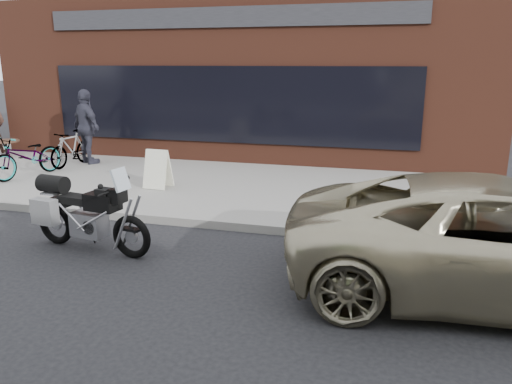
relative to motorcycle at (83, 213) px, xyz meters
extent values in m
plane|color=black|center=(2.14, -2.60, -0.58)|extent=(120.00, 120.00, 0.00)
cube|color=gray|center=(2.14, 4.40, -0.50)|extent=(44.00, 6.00, 0.15)
cube|color=brown|center=(0.14, 11.40, 1.67)|extent=(14.00, 10.00, 4.50)
cube|color=black|center=(0.14, 6.37, 1.12)|extent=(10.00, 0.08, 2.00)
cube|color=#252529|center=(0.14, 6.37, 3.32)|extent=(10.00, 0.08, 0.50)
torus|color=black|center=(-0.58, 0.11, -0.26)|extent=(0.66, 0.20, 0.66)
torus|color=black|center=(0.87, -0.11, -0.26)|extent=(0.66, 0.20, 0.66)
cube|color=#B7B7BC|center=(0.09, 0.01, -0.17)|extent=(0.58, 0.37, 0.37)
cube|color=black|center=(0.38, -0.04, 0.22)|extent=(0.53, 0.38, 0.25)
cube|color=black|center=(-0.10, 0.04, 0.20)|extent=(0.57, 0.35, 0.12)
cube|color=black|center=(-0.44, 0.09, 0.13)|extent=(0.32, 0.26, 0.14)
cube|color=black|center=(0.67, -0.08, 0.35)|extent=(0.21, 0.26, 0.22)
cube|color=silver|center=(0.74, -0.09, 0.59)|extent=(0.18, 0.31, 0.33)
cylinder|color=black|center=(0.61, -0.07, 0.42)|extent=(0.13, 0.68, 0.03)
cube|color=#B7B7BC|center=(-0.55, 0.11, 0.26)|extent=(0.31, 0.33, 0.03)
cube|color=slate|center=(-0.55, -0.15, 0.03)|extent=(0.43, 0.24, 0.39)
cylinder|color=black|center=(-0.55, 0.11, 0.40)|extent=(0.51, 0.34, 0.27)
cylinder|color=#B7B7BC|center=(-0.27, 0.22, -0.24)|extent=(0.55, 0.16, 0.19)
imported|color=#B0A789|center=(5.88, -0.05, 0.15)|extent=(5.39, 2.72, 1.46)
imported|color=gray|center=(-3.82, 3.48, 0.07)|extent=(1.08, 1.99, 0.99)
imported|color=gray|center=(-3.58, 4.83, 0.04)|extent=(0.57, 1.59, 0.93)
cube|color=white|center=(-0.40, 3.23, -0.01)|extent=(0.54, 0.29, 0.83)
cube|color=white|center=(-0.38, 3.45, -0.01)|extent=(0.54, 0.29, 0.83)
cylinder|color=black|center=(-6.39, 5.67, -0.23)|extent=(0.07, 0.07, 0.39)
cylinder|color=#4C3223|center=(-6.39, 5.67, -0.01)|extent=(0.77, 0.77, 0.04)
imported|color=#373746|center=(-3.36, 5.26, 0.55)|extent=(1.24, 0.97, 1.97)
camera|label=1|loc=(4.45, -6.28, 2.24)|focal=35.00mm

